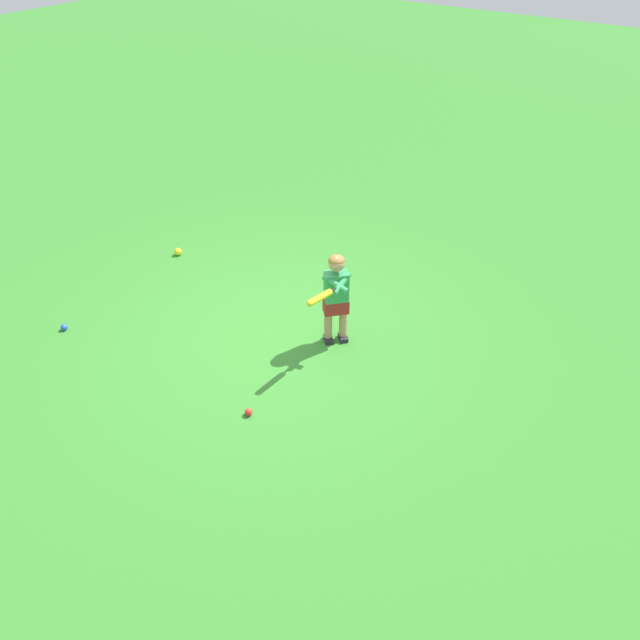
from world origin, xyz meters
TOP-DOWN VIEW (x-y plane):
  - ground_plane at (0.00, 0.00)m, footprint 40.00×40.00m
  - child_batter at (-0.58, -0.31)m, footprint 0.35×0.78m
  - play_ball_near_batter at (-0.55, 1.13)m, footprint 0.07×0.07m
  - play_ball_by_bucket at (2.08, 1.32)m, footprint 0.08×0.08m
  - play_ball_far_left at (2.23, -0.64)m, footprint 0.10×0.10m

SIDE VIEW (x-z plane):
  - ground_plane at x=0.00m, z-range 0.00..0.00m
  - play_ball_near_batter at x=-0.55m, z-range 0.00..0.07m
  - play_ball_by_bucket at x=2.08m, z-range 0.00..0.08m
  - play_ball_far_left at x=2.23m, z-range 0.00..0.10m
  - child_batter at x=-0.58m, z-range 0.11..1.19m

